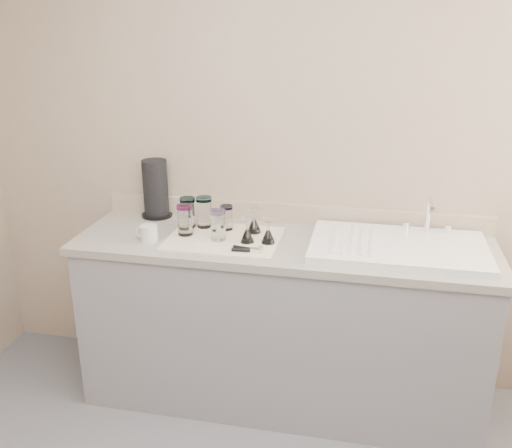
% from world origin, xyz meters
% --- Properties ---
extents(room_envelope, '(3.54, 3.50, 2.52)m').
position_xyz_m(room_envelope, '(0.00, 0.00, 1.56)').
color(room_envelope, '#595A5F').
rests_on(room_envelope, ground).
extents(counter_unit, '(2.06, 0.62, 0.90)m').
position_xyz_m(counter_unit, '(0.00, 1.20, 0.45)').
color(counter_unit, slate).
rests_on(counter_unit, ground).
extents(sink_unit, '(0.82, 0.50, 0.22)m').
position_xyz_m(sink_unit, '(0.55, 1.20, 0.92)').
color(sink_unit, white).
rests_on(sink_unit, counter_unit).
extents(dish_towel, '(0.55, 0.42, 0.01)m').
position_xyz_m(dish_towel, '(-0.29, 1.17, 0.90)').
color(dish_towel, white).
rests_on(dish_towel, counter_unit).
extents(tumbler_teal, '(0.08, 0.08, 0.16)m').
position_xyz_m(tumbler_teal, '(-0.51, 1.28, 0.99)').
color(tumbler_teal, white).
rests_on(tumbler_teal, dish_towel).
extents(tumbler_cyan, '(0.08, 0.08, 0.16)m').
position_xyz_m(tumbler_cyan, '(-0.43, 1.30, 0.99)').
color(tumbler_cyan, white).
rests_on(tumbler_cyan, dish_towel).
extents(tumbler_purple, '(0.06, 0.06, 0.13)m').
position_xyz_m(tumbler_purple, '(-0.31, 1.29, 0.97)').
color(tumbler_purple, white).
rests_on(tumbler_purple, dish_towel).
extents(tumbler_magenta, '(0.08, 0.08, 0.16)m').
position_xyz_m(tumbler_magenta, '(-0.49, 1.17, 0.99)').
color(tumbler_magenta, white).
rests_on(tumbler_magenta, dish_towel).
extents(tumbler_lavender, '(0.08, 0.08, 0.15)m').
position_xyz_m(tumbler_lavender, '(-0.31, 1.14, 0.99)').
color(tumbler_lavender, white).
rests_on(tumbler_lavender, dish_towel).
extents(goblet_back_left, '(0.07, 0.07, 0.13)m').
position_xyz_m(goblet_back_left, '(-0.16, 1.28, 0.95)').
color(goblet_back_left, white).
rests_on(goblet_back_left, dish_towel).
extents(goblet_front_left, '(0.07, 0.07, 0.12)m').
position_xyz_m(goblet_front_left, '(-0.17, 1.14, 0.95)').
color(goblet_front_left, white).
rests_on(goblet_front_left, dish_towel).
extents(goblet_front_right, '(0.07, 0.07, 0.12)m').
position_xyz_m(goblet_front_right, '(-0.06, 1.15, 0.95)').
color(goblet_front_right, white).
rests_on(goblet_front_right, dish_towel).
extents(can_opener, '(0.15, 0.05, 0.02)m').
position_xyz_m(can_opener, '(-0.14, 1.02, 0.92)').
color(can_opener, silver).
rests_on(can_opener, dish_towel).
extents(white_mug, '(0.12, 0.09, 0.08)m').
position_xyz_m(white_mug, '(-0.64, 1.07, 0.94)').
color(white_mug, silver).
rests_on(white_mug, counter_unit).
extents(paper_towel_roll, '(0.17, 0.17, 0.32)m').
position_xyz_m(paper_towel_roll, '(-0.74, 1.43, 1.05)').
color(paper_towel_roll, black).
rests_on(paper_towel_roll, counter_unit).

